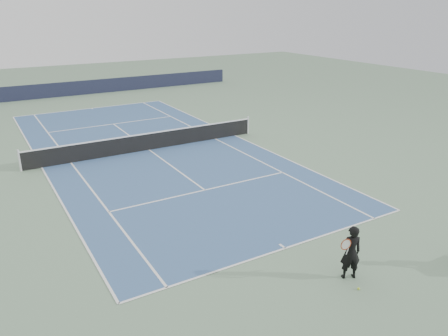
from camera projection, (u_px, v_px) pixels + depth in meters
ground at (149, 150)px, 23.61m from camera, size 80.00×80.00×0.00m
court_surface at (149, 150)px, 23.61m from camera, size 10.97×23.77×0.01m
tennis_net at (149, 141)px, 23.43m from camera, size 12.90×0.10×1.07m
windscreen_far at (73, 89)px, 37.85m from camera, size 30.00×0.25×1.20m
tennis_player at (351, 252)px, 12.25m from camera, size 0.82×0.64×1.64m
tennis_ball at (359, 289)px, 11.97m from camera, size 0.07×0.07×0.07m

